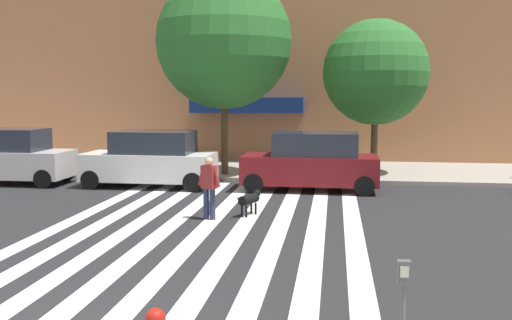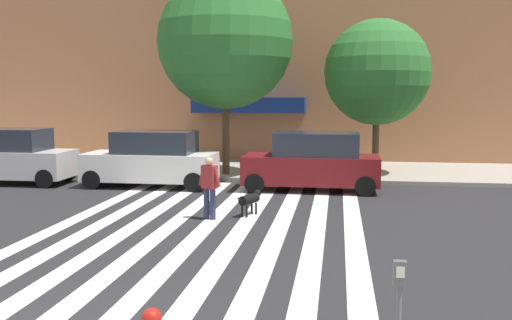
{
  "view_description": "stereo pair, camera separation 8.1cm",
  "coord_description": "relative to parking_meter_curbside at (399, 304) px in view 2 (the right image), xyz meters",
  "views": [
    {
      "loc": [
        4.02,
        -6.72,
        3.29
      ],
      "look_at": [
        2.17,
        6.73,
        1.71
      ],
      "focal_mm": 40.45,
      "sensor_mm": 36.0,
      "label": 1
    },
    {
      "loc": [
        4.1,
        -6.7,
        3.29
      ],
      "look_at": [
        2.17,
        6.73,
        1.71
      ],
      "focal_mm": 40.45,
      "sensor_mm": 36.0,
      "label": 2
    }
  ],
  "objects": [
    {
      "name": "dog_on_leash",
      "position": [
        -3.0,
        9.01,
        -0.59
      ],
      "size": [
        0.56,
        1.03,
        0.65
      ],
      "color": "black",
      "rests_on": "ground_plane"
    },
    {
      "name": "parked_car_near_curb",
      "position": [
        -12.53,
        13.28,
        -0.08
      ],
      "size": [
        4.6,
        1.92,
        2.01
      ],
      "color": "beige",
      "rests_on": "ground_plane"
    },
    {
      "name": "pedestrian_dog_walker",
      "position": [
        -3.98,
        8.38,
        -0.1
      ],
      "size": [
        0.68,
        0.37,
        1.64
      ],
      "color": "#282D4C",
      "rests_on": "ground_plane"
    },
    {
      "name": "parked_car_behind_first",
      "position": [
        -7.17,
        13.28,
        -0.07
      ],
      "size": [
        4.6,
        2.0,
        1.97
      ],
      "color": "silver",
      "rests_on": "ground_plane"
    },
    {
      "name": "sidewalk_far",
      "position": [
        -4.78,
        17.8,
        -0.95
      ],
      "size": [
        80.0,
        6.0,
        0.15
      ],
      "primitive_type": "cube",
      "color": "#9D9488",
      "rests_on": "ground_plane"
    },
    {
      "name": "street_tree_middle",
      "position": [
        0.78,
        16.85,
        3.06
      ],
      "size": [
        4.11,
        4.11,
        6.0
      ],
      "color": "#4C3823",
      "rests_on": "sidewalk_far"
    },
    {
      "name": "crosswalk_stripes",
      "position": [
        -3.87,
        7.69,
        -1.03
      ],
      "size": [
        7.65,
        13.63,
        0.01
      ],
      "color": "silver",
      "rests_on": "ground_plane"
    },
    {
      "name": "ground_plane",
      "position": [
        -4.78,
        7.69,
        -1.03
      ],
      "size": [
        160.0,
        160.0,
        0.0
      ],
      "primitive_type": "plane",
      "color": "#232326"
    },
    {
      "name": "parked_car_third_in_line",
      "position": [
        -1.52,
        13.28,
        -0.06
      ],
      "size": [
        4.58,
        2.01,
        1.97
      ],
      "color": "maroon",
      "rests_on": "ground_plane"
    },
    {
      "name": "parking_meter_curbside",
      "position": [
        0.0,
        0.0,
        0.0
      ],
      "size": [
        0.14,
        0.11,
        1.36
      ],
      "color": "#515456",
      "rests_on": "sidewalk_near"
    },
    {
      "name": "street_tree_nearest",
      "position": [
        -5.01,
        15.83,
        4.23
      ],
      "size": [
        5.19,
        5.19,
        7.71
      ],
      "color": "#4C3823",
      "rests_on": "sidewalk_far"
    }
  ]
}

